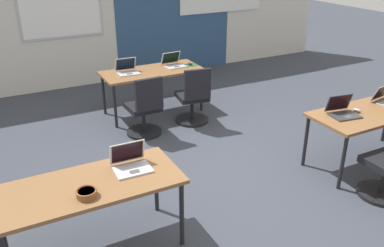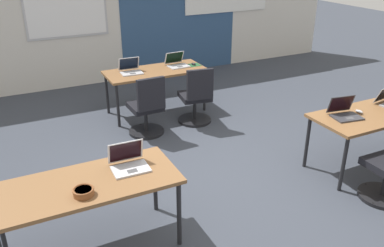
% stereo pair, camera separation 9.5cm
% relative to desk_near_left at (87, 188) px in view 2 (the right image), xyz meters
% --- Properties ---
extents(ground_plane, '(24.00, 24.00, 0.00)m').
position_rel_desk_near_left_xyz_m(ground_plane, '(1.75, 0.60, -0.66)').
color(ground_plane, '#383D47').
extents(back_wall_assembly, '(10.00, 0.27, 2.80)m').
position_rel_desk_near_left_xyz_m(back_wall_assembly, '(1.79, 4.80, 0.75)').
color(back_wall_assembly, silver).
rests_on(back_wall_assembly, ground).
extents(desk_near_left, '(1.60, 0.70, 0.72)m').
position_rel_desk_near_left_xyz_m(desk_near_left, '(0.00, 0.00, 0.00)').
color(desk_near_left, brown).
rests_on(desk_near_left, ground).
extents(desk_near_right, '(1.60, 0.70, 0.72)m').
position_rel_desk_near_left_xyz_m(desk_near_right, '(3.50, 0.00, 0.00)').
color(desk_near_right, brown).
rests_on(desk_near_right, ground).
extents(desk_far_center, '(1.60, 0.70, 0.72)m').
position_rel_desk_near_left_xyz_m(desk_far_center, '(1.75, 2.80, 0.00)').
color(desk_far_center, brown).
rests_on(desk_far_center, ground).
extents(laptop_near_left_inner, '(0.34, 0.30, 0.23)m').
position_rel_desk_near_left_xyz_m(laptop_near_left_inner, '(0.41, 0.08, 0.11)').
color(laptop_near_left_inner, silver).
rests_on(laptop_near_left_inner, desk_near_left).
extents(laptop_near_right_inner, '(0.37, 0.34, 0.23)m').
position_rel_desk_near_left_xyz_m(laptop_near_right_inner, '(3.07, 0.08, 0.11)').
color(laptop_near_right_inner, '#333338').
rests_on(laptop_near_right_inner, desk_near_right).
extents(mouse_near_right_inner, '(0.06, 0.10, 0.03)m').
position_rel_desk_near_left_xyz_m(mouse_near_right_inner, '(3.31, 0.08, 0.08)').
color(mouse_near_right_inner, '#B2B2B7').
rests_on(mouse_near_right_inner, desk_near_right).
extents(laptop_far_right, '(0.35, 0.34, 0.22)m').
position_rel_desk_near_left_xyz_m(laptop_far_right, '(2.16, 2.85, 0.11)').
color(laptop_far_right, '#B7B7BC').
rests_on(laptop_far_right, desk_far_center).
extents(mousepad_far_right, '(0.22, 0.19, 0.00)m').
position_rel_desk_near_left_xyz_m(mousepad_far_right, '(2.42, 2.78, 0.06)').
color(mousepad_far_right, '#23512D').
rests_on(mousepad_far_right, desk_far_center).
extents(mouse_far_right, '(0.07, 0.11, 0.03)m').
position_rel_desk_near_left_xyz_m(mouse_far_right, '(2.42, 2.78, 0.08)').
color(mouse_far_right, black).
rests_on(mouse_far_right, mousepad_far_right).
extents(chair_far_right, '(0.52, 0.57, 0.92)m').
position_rel_desk_near_left_xyz_m(chair_far_right, '(2.13, 2.10, -0.28)').
color(chair_far_right, black).
rests_on(chair_far_right, ground).
extents(laptop_far_left, '(0.34, 0.32, 0.23)m').
position_rel_desk_near_left_xyz_m(laptop_far_left, '(1.36, 2.84, 0.11)').
color(laptop_far_left, '#B7B7BC').
rests_on(laptop_far_left, desk_far_center).
extents(chair_far_left, '(0.52, 0.55, 0.92)m').
position_rel_desk_near_left_xyz_m(chair_far_left, '(1.31, 2.05, -0.28)').
color(chair_far_left, black).
rests_on(chair_far_left, ground).
extents(snack_bowl, '(0.18, 0.18, 0.06)m').
position_rel_desk_near_left_xyz_m(snack_bowl, '(-0.06, -0.18, 0.10)').
color(snack_bowl, brown).
rests_on(snack_bowl, desk_near_left).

